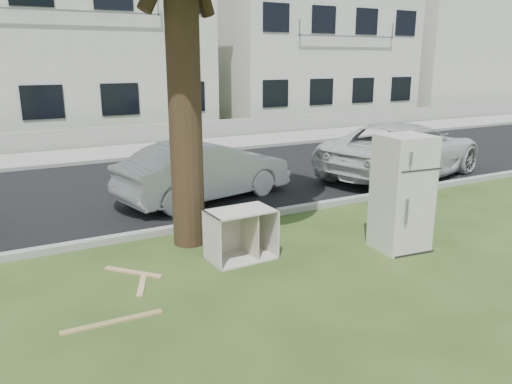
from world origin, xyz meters
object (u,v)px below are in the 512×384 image
fridge (402,193)px  cabinet (241,234)px  car_right (403,150)px  car_center (205,171)px

fridge → cabinet: fridge is taller
cabinet → car_right: size_ratio=0.20×
cabinet → car_center: (0.88, 3.50, 0.26)m
car_center → cabinet: bearing=153.3°
fridge → cabinet: 2.73m
car_center → car_right: 5.56m
car_center → car_right: bearing=-107.2°
fridge → car_right: size_ratio=0.36×
car_center → car_right: (5.55, -0.45, 0.07)m
fridge → car_right: 5.52m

